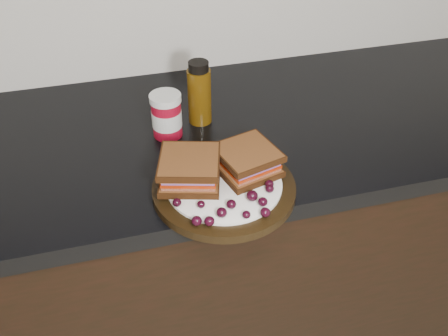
# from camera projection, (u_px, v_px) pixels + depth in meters

# --- Properties ---
(base_cabinets) EXTENTS (3.96, 0.58, 0.86)m
(base_cabinets) POSITION_uv_depth(u_px,v_px,m) (107.00, 284.00, 1.39)
(base_cabinets) COLOR black
(base_cabinets) RESTS_ON ground_plane
(countertop) EXTENTS (3.98, 0.60, 0.04)m
(countertop) POSITION_uv_depth(u_px,v_px,m) (77.00, 155.00, 1.11)
(countertop) COLOR black
(countertop) RESTS_ON base_cabinets
(plate) EXTENTS (0.28, 0.28, 0.02)m
(plate) POSITION_uv_depth(u_px,v_px,m) (224.00, 188.00, 0.97)
(plate) COLOR black
(plate) RESTS_ON countertop
(sandwich_left) EXTENTS (0.14, 0.14, 0.05)m
(sandwich_left) POSITION_uv_depth(u_px,v_px,m) (190.00, 169.00, 0.96)
(sandwich_left) COLOR brown
(sandwich_left) RESTS_ON plate
(sandwich_right) EXTENTS (0.14, 0.14, 0.05)m
(sandwich_right) POSITION_uv_depth(u_px,v_px,m) (247.00, 161.00, 0.98)
(sandwich_right) COLOR brown
(sandwich_right) RESTS_ON plate
(grape_0) EXTENTS (0.02, 0.02, 0.02)m
(grape_0) POSITION_uv_depth(u_px,v_px,m) (177.00, 202.00, 0.91)
(grape_0) COLOR black
(grape_0) RESTS_ON plate
(grape_1) EXTENTS (0.02, 0.02, 0.01)m
(grape_1) POSITION_uv_depth(u_px,v_px,m) (201.00, 204.00, 0.91)
(grape_1) COLOR black
(grape_1) RESTS_ON plate
(grape_2) EXTENTS (0.02, 0.02, 0.02)m
(grape_2) POSITION_uv_depth(u_px,v_px,m) (197.00, 221.00, 0.87)
(grape_2) COLOR black
(grape_2) RESTS_ON plate
(grape_3) EXTENTS (0.02, 0.02, 0.02)m
(grape_3) POSITION_uv_depth(u_px,v_px,m) (209.00, 221.00, 0.87)
(grape_3) COLOR black
(grape_3) RESTS_ON plate
(grape_4) EXTENTS (0.02, 0.02, 0.02)m
(grape_4) POSITION_uv_depth(u_px,v_px,m) (222.00, 212.00, 0.89)
(grape_4) COLOR black
(grape_4) RESTS_ON plate
(grape_5) EXTENTS (0.02, 0.02, 0.02)m
(grape_5) POSITION_uv_depth(u_px,v_px,m) (231.00, 204.00, 0.90)
(grape_5) COLOR black
(grape_5) RESTS_ON plate
(grape_6) EXTENTS (0.02, 0.02, 0.01)m
(grape_6) POSITION_uv_depth(u_px,v_px,m) (246.00, 215.00, 0.89)
(grape_6) COLOR black
(grape_6) RESTS_ON plate
(grape_7) EXTENTS (0.02, 0.02, 0.02)m
(grape_7) POSITION_uv_depth(u_px,v_px,m) (265.00, 212.00, 0.89)
(grape_7) COLOR black
(grape_7) RESTS_ON plate
(grape_8) EXTENTS (0.02, 0.02, 0.02)m
(grape_8) POSITION_uv_depth(u_px,v_px,m) (263.00, 202.00, 0.91)
(grape_8) COLOR black
(grape_8) RESTS_ON plate
(grape_9) EXTENTS (0.02, 0.02, 0.02)m
(grape_9) POSITION_uv_depth(u_px,v_px,m) (252.00, 196.00, 0.92)
(grape_9) COLOR black
(grape_9) RESTS_ON plate
(grape_10) EXTENTS (0.02, 0.02, 0.02)m
(grape_10) POSITION_uv_depth(u_px,v_px,m) (270.00, 189.00, 0.94)
(grape_10) COLOR black
(grape_10) RESTS_ON plate
(grape_11) EXTENTS (0.02, 0.02, 0.02)m
(grape_11) POSITION_uv_depth(u_px,v_px,m) (269.00, 184.00, 0.95)
(grape_11) COLOR black
(grape_11) RESTS_ON plate
(grape_12) EXTENTS (0.02, 0.02, 0.01)m
(grape_12) POSITION_uv_depth(u_px,v_px,m) (265.00, 175.00, 0.97)
(grape_12) COLOR black
(grape_12) RESTS_ON plate
(grape_13) EXTENTS (0.02, 0.02, 0.02)m
(grape_13) POSITION_uv_depth(u_px,v_px,m) (266.00, 166.00, 0.99)
(grape_13) COLOR black
(grape_13) RESTS_ON plate
(grape_14) EXTENTS (0.02, 0.02, 0.01)m
(grape_14) POSITION_uv_depth(u_px,v_px,m) (254.00, 164.00, 1.00)
(grape_14) COLOR black
(grape_14) RESTS_ON plate
(grape_15) EXTENTS (0.02, 0.02, 0.02)m
(grape_15) POSITION_uv_depth(u_px,v_px,m) (244.00, 167.00, 0.99)
(grape_15) COLOR black
(grape_15) RESTS_ON plate
(grape_16) EXTENTS (0.02, 0.02, 0.01)m
(grape_16) POSITION_uv_depth(u_px,v_px,m) (187.00, 168.00, 0.99)
(grape_16) COLOR black
(grape_16) RESTS_ON plate
(grape_17) EXTENTS (0.02, 0.02, 0.02)m
(grape_17) POSITION_uv_depth(u_px,v_px,m) (194.00, 174.00, 0.97)
(grape_17) COLOR black
(grape_17) RESTS_ON plate
(grape_18) EXTENTS (0.02, 0.02, 0.02)m
(grape_18) POSITION_uv_depth(u_px,v_px,m) (175.00, 182.00, 0.95)
(grape_18) COLOR black
(grape_18) RESTS_ON plate
(grape_19) EXTENTS (0.02, 0.02, 0.02)m
(grape_19) POSITION_uv_depth(u_px,v_px,m) (176.00, 184.00, 0.95)
(grape_19) COLOR black
(grape_19) RESTS_ON plate
(grape_20) EXTENTS (0.02, 0.02, 0.02)m
(grape_20) POSITION_uv_depth(u_px,v_px,m) (193.00, 191.00, 0.93)
(grape_20) COLOR black
(grape_20) RESTS_ON plate
(grape_21) EXTENTS (0.02, 0.02, 0.01)m
(grape_21) POSITION_uv_depth(u_px,v_px,m) (204.00, 174.00, 0.97)
(grape_21) COLOR black
(grape_21) RESTS_ON plate
(grape_22) EXTENTS (0.02, 0.02, 0.02)m
(grape_22) POSITION_uv_depth(u_px,v_px,m) (193.00, 180.00, 0.96)
(grape_22) COLOR black
(grape_22) RESTS_ON plate
(grape_23) EXTENTS (0.02, 0.02, 0.02)m
(grape_23) POSITION_uv_depth(u_px,v_px,m) (178.00, 183.00, 0.95)
(grape_23) COLOR black
(grape_23) RESTS_ON plate
(condiment_jar) EXTENTS (0.09, 0.09, 0.10)m
(condiment_jar) POSITION_uv_depth(u_px,v_px,m) (167.00, 115.00, 1.10)
(condiment_jar) COLOR maroon
(condiment_jar) RESTS_ON countertop
(oil_bottle) EXTENTS (0.07, 0.07, 0.15)m
(oil_bottle) POSITION_uv_depth(u_px,v_px,m) (199.00, 93.00, 1.14)
(oil_bottle) COLOR #4B3007
(oil_bottle) RESTS_ON countertop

